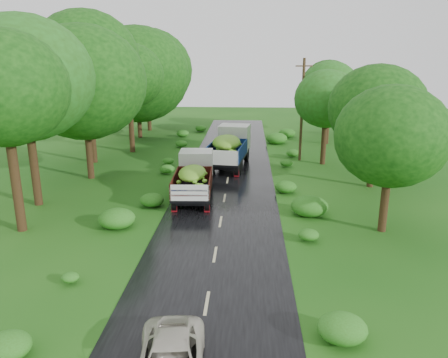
{
  "coord_description": "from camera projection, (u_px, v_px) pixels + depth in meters",
  "views": [
    {
      "loc": [
        1.4,
        -13.94,
        8.77
      ],
      "look_at": [
        0.05,
        10.47,
        1.7
      ],
      "focal_mm": 35.0,
      "sensor_mm": 36.0,
      "label": 1
    }
  ],
  "objects": [
    {
      "name": "utility_pole",
      "position": [
        302.0,
        109.0,
        35.94
      ],
      "size": [
        1.42,
        0.61,
        8.4
      ],
      "rotation": [
        0.0,
        0.0,
        0.35
      ],
      "color": "#382616",
      "rests_on": "ground"
    },
    {
      "name": "trees_left",
      "position": [
        109.0,
        74.0,
        36.72
      ],
      "size": [
        6.0,
        34.32,
        10.16
      ],
      "color": "black",
      "rests_on": "ground"
    },
    {
      "name": "shrubs",
      "position": [
        226.0,
        184.0,
        29.21
      ],
      "size": [
        11.9,
        44.0,
        0.7
      ],
      "color": "#2E6718",
      "rests_on": "ground"
    },
    {
      "name": "road_lines",
      "position": [
        218.0,
        236.0,
        21.63
      ],
      "size": [
        0.12,
        69.6,
        0.0
      ],
      "color": "#BFB78C",
      "rests_on": "road"
    },
    {
      "name": "trees_right",
      "position": [
        345.0,
        99.0,
        34.76
      ],
      "size": [
        5.87,
        31.63,
        7.09
      ],
      "color": "black",
      "rests_on": "ground"
    },
    {
      "name": "truck_near",
      "position": [
        194.0,
        175.0,
        27.17
      ],
      "size": [
        2.42,
        6.24,
        2.59
      ],
      "rotation": [
        0.0,
        0.0,
        0.04
      ],
      "color": "black",
      "rests_on": "ground"
    },
    {
      "name": "ground",
      "position": [
        207.0,
        303.0,
        15.88
      ],
      "size": [
        120.0,
        120.0,
        0.0
      ],
      "primitive_type": "plane",
      "color": "#154C10",
      "rests_on": "ground"
    },
    {
      "name": "road",
      "position": [
        217.0,
        245.0,
        20.67
      ],
      "size": [
        6.5,
        80.0,
        0.02
      ],
      "primitive_type": "cube",
      "color": "black",
      "rests_on": "ground"
    },
    {
      "name": "truck_far",
      "position": [
        230.0,
        145.0,
        34.73
      ],
      "size": [
        3.43,
        7.38,
        2.99
      ],
      "rotation": [
        0.0,
        0.0,
        -0.13
      ],
      "color": "black",
      "rests_on": "ground"
    }
  ]
}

